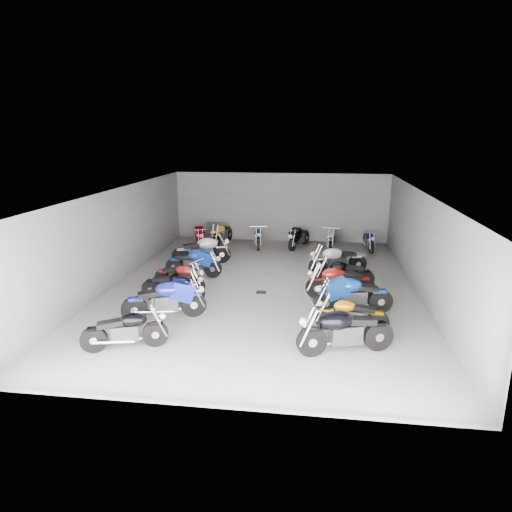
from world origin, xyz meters
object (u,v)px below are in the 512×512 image
object	(u,v)px
motorcycle_left_c	(173,286)
motorcycle_right_b	(351,314)
drain_grate	(261,292)
motorcycle_left_f	(202,250)
motorcycle_right_c	(352,295)
motorcycle_left_b	(165,300)
motorcycle_right_d	(340,282)
motorcycle_back_a	(198,236)
motorcycle_left_a	(126,330)
motorcycle_right_f	(337,260)
motorcycle_back_d	(299,237)
motorcycle_left_d	(180,277)
motorcycle_back_f	(369,240)
motorcycle_back_b	(222,234)
motorcycle_left_e	(194,263)
motorcycle_right_e	(344,273)
motorcycle_right_a	(344,331)
motorcycle_back_c	(258,237)
motorcycle_back_e	(332,238)

from	to	relation	value
motorcycle_left_c	motorcycle_right_b	world-z (taller)	motorcycle_left_c
drain_grate	motorcycle_left_f	bearing A→B (deg)	132.25
motorcycle_right_c	motorcycle_left_c	bearing A→B (deg)	74.90
motorcycle_left_b	motorcycle_right_d	world-z (taller)	motorcycle_left_b
motorcycle_right_c	motorcycle_back_a	world-z (taller)	motorcycle_right_c
motorcycle_right_c	motorcycle_back_a	size ratio (longest dim) A/B	1.18
motorcycle_left_a	motorcycle_right_d	world-z (taller)	motorcycle_right_d
motorcycle_left_c	motorcycle_right_f	xyz separation A→B (m)	(5.05, 3.44, 0.04)
motorcycle_left_f	motorcycle_back_d	size ratio (longest dim) A/B	1.12
motorcycle_left_d	motorcycle_right_b	distance (m)	5.84
motorcycle_left_f	motorcycle_back_f	distance (m)	7.41
motorcycle_right_c	motorcycle_back_b	xyz separation A→B (m)	(-5.36, 7.62, -0.03)
motorcycle_back_a	motorcycle_left_f	bearing A→B (deg)	84.98
motorcycle_left_e	motorcycle_right_e	distance (m)	5.28
motorcycle_back_f	motorcycle_back_b	bearing A→B (deg)	-5.87
motorcycle_right_a	motorcycle_right_c	size ratio (longest dim) A/B	1.00
motorcycle_right_c	drain_grate	bearing A→B (deg)	50.92
motorcycle_right_f	motorcycle_back_f	bearing A→B (deg)	-43.44
motorcycle_left_f	motorcycle_back_c	bearing A→B (deg)	127.06
motorcycle_back_a	motorcycle_right_f	bearing A→B (deg)	127.83
motorcycle_left_a	motorcycle_back_e	distance (m)	11.85
motorcycle_left_a	motorcycle_back_c	world-z (taller)	motorcycle_left_a
drain_grate	motorcycle_left_c	size ratio (longest dim) A/B	0.16
motorcycle_left_f	motorcycle_left_c	bearing A→B (deg)	-20.32
motorcycle_right_a	motorcycle_right_e	bearing A→B (deg)	-21.06
motorcycle_right_f	motorcycle_back_d	world-z (taller)	motorcycle_right_f
motorcycle_back_a	motorcycle_left_e	bearing A→B (deg)	80.23
motorcycle_back_e	motorcycle_right_b	bearing A→B (deg)	96.80
motorcycle_left_b	motorcycle_left_f	bearing A→B (deg)	161.64
motorcycle_right_b	motorcycle_back_d	size ratio (longest dim) A/B	0.97
motorcycle_back_b	motorcycle_back_c	xyz separation A→B (m)	(1.71, -0.16, -0.04)
motorcycle_right_b	motorcycle_right_e	xyz separation A→B (m)	(-0.00, 3.57, 0.02)
motorcycle_right_a	motorcycle_back_f	world-z (taller)	motorcycle_right_a
motorcycle_right_c	motorcycle_right_e	world-z (taller)	motorcycle_right_c
motorcycle_right_d	motorcycle_back_b	xyz separation A→B (m)	(-5.06, 6.34, -0.00)
motorcycle_left_c	motorcycle_back_c	xyz separation A→B (m)	(1.68, 7.17, -0.02)
motorcycle_left_c	motorcycle_left_d	distance (m)	0.95
motorcycle_right_a	motorcycle_right_f	bearing A→B (deg)	-18.82
motorcycle_right_b	motorcycle_left_f	bearing A→B (deg)	45.80
motorcycle_back_d	motorcycle_right_f	bearing A→B (deg)	133.00
motorcycle_left_b	motorcycle_back_e	xyz separation A→B (m)	(4.75, 8.83, -0.10)
motorcycle_left_c	motorcycle_right_f	bearing A→B (deg)	130.72
motorcycle_left_a	motorcycle_right_d	xyz separation A→B (m)	(5.17, 4.24, 0.03)
motorcycle_right_f	motorcycle_left_c	bearing A→B (deg)	102.29
motorcycle_right_c	motorcycle_back_b	bearing A→B (deg)	23.12
motorcycle_left_f	motorcycle_right_f	size ratio (longest dim) A/B	1.04
motorcycle_back_a	motorcycle_back_f	xyz separation A→B (m)	(7.58, 0.37, -0.04)
drain_grate	motorcycle_right_e	xyz separation A→B (m)	(2.67, 0.95, 0.47)
motorcycle_left_e	motorcycle_right_f	world-z (taller)	motorcycle_right_f
motorcycle_back_c	motorcycle_back_f	world-z (taller)	motorcycle_back_c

